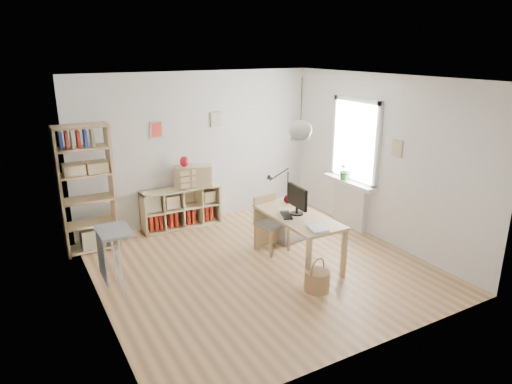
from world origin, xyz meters
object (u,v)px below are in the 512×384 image
monitor (297,199)px  desk (298,221)px  chair (270,220)px  drawer_chest (193,176)px  cube_shelf (179,210)px  storage_chest (288,226)px  tall_bookshelf (86,184)px

monitor → desk: bearing=-99.4°
chair → drawer_chest: size_ratio=1.32×
cube_shelf → storage_chest: cube_shelf is taller
cube_shelf → drawer_chest: drawer_chest is taller
desk → monitor: (0.01, 0.05, 0.33)m
desk → tall_bookshelf: size_ratio=0.75×
cube_shelf → chair: bearing=-61.1°
storage_chest → monitor: size_ratio=1.56×
cube_shelf → drawer_chest: 0.67m
storage_chest → chair: bearing=-162.4°
desk → storage_chest: desk is taller
monitor → drawer_chest: (-0.76, 2.14, -0.08)m
cube_shelf → chair: chair is taller
desk → cube_shelf: bearing=114.6°
cube_shelf → storage_chest: size_ratio=1.83×
storage_chest → cube_shelf: bearing=126.1°
cube_shelf → tall_bookshelf: (-1.56, -0.28, 0.79)m
tall_bookshelf → storage_chest: (2.97, -1.10, -0.88)m
tall_bookshelf → drawer_chest: 1.86m
desk → drawer_chest: drawer_chest is taller
desk → tall_bookshelf: (-2.59, 1.95, 0.43)m
desk → monitor: bearing=76.9°
chair → storage_chest: 0.63m
cube_shelf → tall_bookshelf: 1.77m
storage_chest → tall_bookshelf: bearing=150.2°
desk → drawer_chest: size_ratio=2.26×
monitor → cube_shelf: bearing=119.1°
desk → storage_chest: size_ratio=1.97×
chair → monitor: (0.13, -0.54, 0.49)m
chair → desk: bearing=-87.6°
storage_chest → desk: bearing=-123.8°
desk → cube_shelf: size_ratio=1.07×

